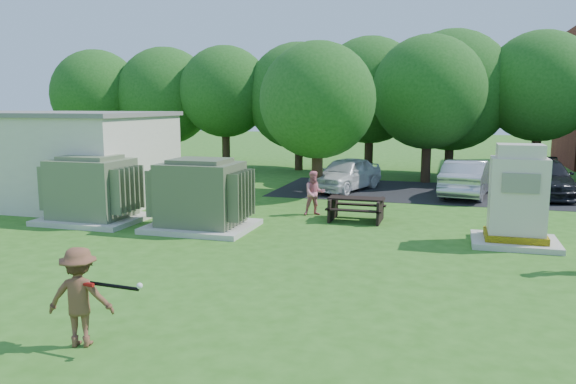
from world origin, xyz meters
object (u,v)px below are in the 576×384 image
(generator_cabinet, at_px, (517,201))
(car_white, at_px, (346,174))
(batter, at_px, (80,297))
(transformer_right, at_px, (201,196))
(transformer_left, at_px, (92,191))
(car_silver_a, at_px, (467,178))
(picnic_table, at_px, (356,206))
(car_dark, at_px, (544,178))
(person_at_picnic, at_px, (314,193))

(generator_cabinet, relative_size, car_white, 0.64)
(batter, bearing_deg, transformer_right, -93.48)
(car_white, bearing_deg, transformer_left, -108.51)
(transformer_right, height_order, car_silver_a, transformer_right)
(generator_cabinet, bearing_deg, transformer_left, -177.13)
(transformer_right, bearing_deg, generator_cabinet, 4.09)
(transformer_right, relative_size, batter, 1.96)
(transformer_left, bearing_deg, generator_cabinet, 2.87)
(picnic_table, xyz_separation_m, car_dark, (6.35, 7.02, 0.25))
(transformer_right, relative_size, car_white, 0.73)
(person_at_picnic, relative_size, car_silver_a, 0.33)
(batter, height_order, car_dark, batter)
(batter, bearing_deg, car_white, -109.09)
(generator_cabinet, relative_size, car_dark, 0.54)
(generator_cabinet, bearing_deg, batter, -129.29)
(batter, height_order, person_at_picnic, batter)
(picnic_table, bearing_deg, generator_cabinet, -22.03)
(transformer_left, height_order, batter, transformer_left)
(transformer_left, relative_size, batter, 1.96)
(transformer_left, bearing_deg, car_white, 53.24)
(batter, distance_m, car_white, 16.44)
(transformer_right, relative_size, car_silver_a, 0.68)
(transformer_left, height_order, person_at_picnic, transformer_left)
(picnic_table, bearing_deg, batter, -103.43)
(transformer_right, relative_size, generator_cabinet, 1.14)
(car_white, bearing_deg, person_at_picnic, -71.70)
(generator_cabinet, height_order, person_at_picnic, generator_cabinet)
(picnic_table, relative_size, car_silver_a, 0.39)
(transformer_right, height_order, car_white, transformer_right)
(car_white, bearing_deg, transformer_right, -89.17)
(transformer_right, distance_m, generator_cabinet, 8.68)
(transformer_right, distance_m, batter, 8.06)
(picnic_table, xyz_separation_m, car_silver_a, (3.42, 5.98, 0.27))
(generator_cabinet, height_order, car_silver_a, generator_cabinet)
(generator_cabinet, xyz_separation_m, car_dark, (1.87, 8.84, -0.44))
(transformer_left, distance_m, transformer_right, 3.70)
(generator_cabinet, bearing_deg, car_dark, 78.07)
(transformer_left, xyz_separation_m, picnic_table, (7.87, 2.43, -0.51))
(transformer_right, distance_m, car_white, 8.95)
(generator_cabinet, xyz_separation_m, car_silver_a, (-1.07, 7.80, -0.42))
(transformer_right, bearing_deg, picnic_table, 30.29)
(person_at_picnic, bearing_deg, car_white, 64.51)
(picnic_table, xyz_separation_m, car_white, (-1.49, 6.11, 0.24))
(car_silver_a, bearing_deg, transformer_right, 57.13)
(transformer_right, distance_m, car_dark, 14.15)
(transformer_right, height_order, generator_cabinet, generator_cabinet)
(person_at_picnic, distance_m, car_dark, 10.18)
(batter, xyz_separation_m, car_silver_a, (5.88, 16.29, -0.04))
(picnic_table, height_order, car_dark, car_dark)
(generator_cabinet, distance_m, car_white, 9.93)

